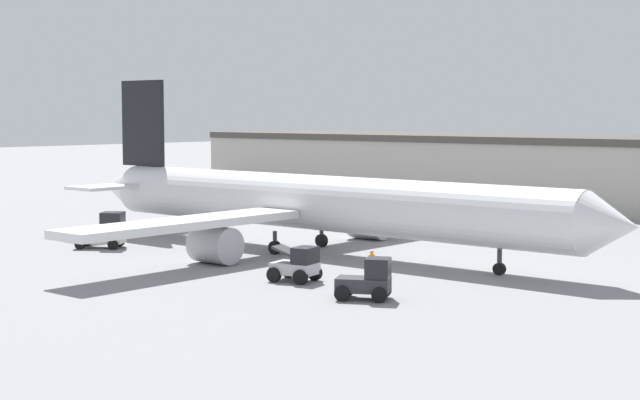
% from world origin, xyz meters
% --- Properties ---
extents(ground_plane, '(400.00, 400.00, 0.00)m').
position_xyz_m(ground_plane, '(0.00, 0.00, 0.00)').
color(ground_plane, gray).
extents(terminal_building, '(93.83, 17.89, 7.01)m').
position_xyz_m(terminal_building, '(0.03, 41.87, 3.51)').
color(terminal_building, '#ADA89E').
rests_on(terminal_building, ground_plane).
extents(airplane, '(44.60, 37.62, 11.80)m').
position_xyz_m(airplane, '(-1.06, -0.02, 3.30)').
color(airplane, silver).
rests_on(airplane, ground_plane).
extents(ground_crew_worker, '(0.36, 0.36, 1.63)m').
position_xyz_m(ground_crew_worker, '(8.90, -5.75, 0.87)').
color(ground_crew_worker, '#1E2338').
rests_on(ground_crew_worker, ground_plane).
extents(baggage_tug, '(3.58, 3.33, 2.49)m').
position_xyz_m(baggage_tug, '(-12.86, -7.91, 1.12)').
color(baggage_tug, beige).
rests_on(baggage_tug, ground_plane).
extents(belt_loader_truck, '(2.85, 2.38, 1.96)m').
position_xyz_m(belt_loader_truck, '(6.32, -9.10, 0.95)').
color(belt_loader_truck, '#B2B2B7').
rests_on(belt_loader_truck, ground_plane).
extents(pushback_tug, '(3.13, 2.77, 2.11)m').
position_xyz_m(pushback_tug, '(12.51, -10.64, 0.96)').
color(pushback_tug, '#2D2D33').
rests_on(pushback_tug, ground_plane).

